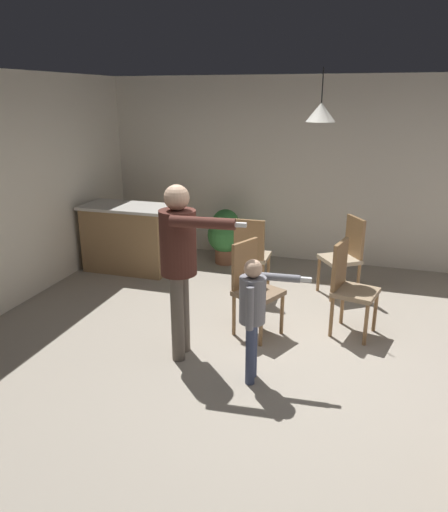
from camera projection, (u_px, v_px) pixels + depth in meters
name	position (u px, v px, depth m)	size (l,w,h in m)	color
ground	(265.00, 363.00, 4.58)	(7.68, 7.68, 0.00)	#9E9384
wall_back	(315.00, 172.00, 7.05)	(6.40, 0.10, 2.70)	silver
kitchen_counter	(128.00, 238.00, 6.88)	(1.26, 0.66, 0.95)	#99754C
person_adult	(180.00, 254.00, 4.39)	(0.85, 0.49, 1.68)	#60564C
person_child	(254.00, 308.00, 4.08)	(0.58, 0.36, 1.14)	#384260
dining_chair_by_counter	(345.00, 253.00, 5.99)	(0.58, 0.58, 1.00)	olive
dining_chair_near_wall	(349.00, 285.00, 5.00)	(0.51, 0.51, 1.00)	olive
dining_chair_centre_back	(251.00, 253.00, 6.01)	(0.43, 0.43, 1.00)	olive
dining_chair_spare	(253.00, 285.00, 5.00)	(0.56, 0.56, 1.00)	olive
potted_plant_corner	(225.00, 234.00, 7.16)	(0.54, 0.54, 0.83)	brown
ceiling_light_pendant	(321.00, 112.00, 5.12)	(0.32, 0.32, 0.55)	silver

